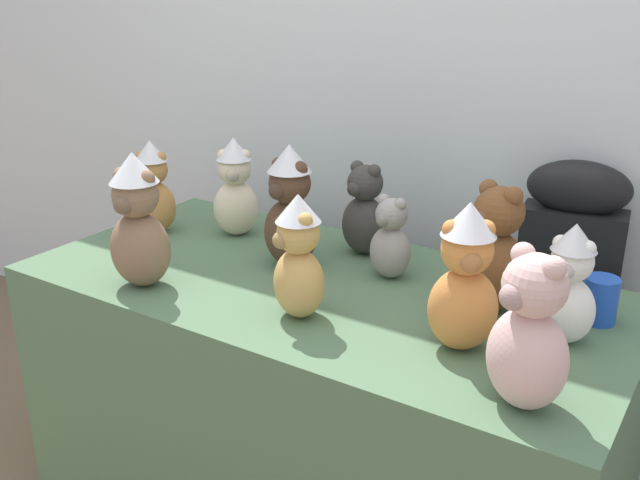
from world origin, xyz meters
The scene contains 15 objects.
wall_back centered at (0.00, 0.89, 1.30)m, with size 7.00×0.08×2.60m, color silver.
display_table centered at (0.00, 0.25, 0.39)m, with size 1.60×0.78×0.77m, color #4C6B4C.
instrument_case centered at (0.51, 0.77, 0.54)m, with size 0.29×0.16×1.06m.
teddy_bear_ash centered at (0.14, 0.38, 0.88)m, with size 0.13×0.12×0.23m.
teddy_bear_charcoal centered at (-0.01, 0.50, 0.90)m, with size 0.16×0.14×0.27m.
teddy_bear_snow centered at (0.62, 0.27, 0.91)m, with size 0.13×0.11×0.28m.
teddy_bear_chestnut centered at (0.43, 0.35, 0.92)m, with size 0.20×0.19×0.32m.
teddy_bear_cream centered at (-0.42, 0.42, 0.92)m, with size 0.18×0.17×0.31m.
teddy_bear_caramel centered at (-0.65, 0.30, 0.92)m, with size 0.17×0.16×0.29m.
teddy_bear_honey centered at (0.06, 0.06, 0.92)m, with size 0.18×0.17×0.30m.
teddy_bear_cocoa centered at (-0.13, 0.31, 0.94)m, with size 0.17×0.15×0.34m.
teddy_bear_mocha centered at (-0.38, -0.01, 0.95)m, with size 0.18×0.16×0.35m.
teddy_bear_blush centered at (0.63, -0.02, 0.92)m, with size 0.21×0.20×0.31m.
teddy_bear_ginger centered at (0.45, 0.12, 0.93)m, with size 0.20×0.19×0.33m.
party_cup_blue centered at (0.67, 0.42, 0.83)m, with size 0.08×0.08×0.11m, color blue.
Camera 1 is at (0.93, -1.19, 1.53)m, focal length 39.70 mm.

